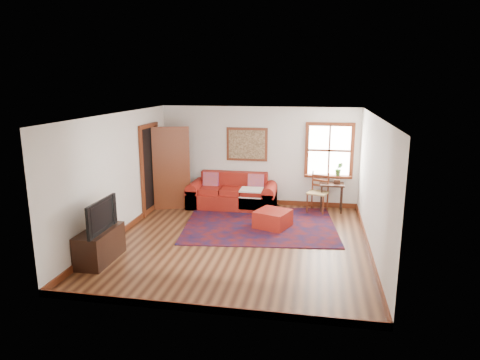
% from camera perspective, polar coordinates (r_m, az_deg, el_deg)
% --- Properties ---
extents(ground, '(5.50, 5.50, 0.00)m').
position_cam_1_polar(ground, '(8.61, -0.11, -8.17)').
color(ground, '#3C1D10').
rests_on(ground, ground).
extents(room_envelope, '(5.04, 5.54, 2.52)m').
position_cam_1_polar(room_envelope, '(8.17, -0.10, 2.73)').
color(room_envelope, silver).
rests_on(room_envelope, ground).
extents(window, '(1.18, 0.20, 1.38)m').
position_cam_1_polar(window, '(10.75, 11.94, 3.13)').
color(window, white).
rests_on(window, ground).
extents(doorway, '(0.89, 1.08, 2.14)m').
position_cam_1_polar(doorway, '(10.54, -10.20, 1.66)').
color(doorway, black).
rests_on(doorway, ground).
extents(framed_artwork, '(1.05, 0.07, 0.85)m').
position_cam_1_polar(framed_artwork, '(10.86, 0.93, 4.77)').
color(framed_artwork, maroon).
rests_on(framed_artwork, ground).
extents(persian_rug, '(3.56, 2.98, 0.02)m').
position_cam_1_polar(persian_rug, '(9.53, 2.68, -5.98)').
color(persian_rug, '#4F0D0B').
rests_on(persian_rug, ground).
extents(red_leather_sofa, '(2.19, 0.91, 0.86)m').
position_cam_1_polar(red_leather_sofa, '(10.79, -1.00, -2.15)').
color(red_leather_sofa, maroon).
rests_on(red_leather_sofa, ground).
extents(red_ottoman, '(0.86, 0.86, 0.38)m').
position_cam_1_polar(red_ottoman, '(9.35, 4.38, -5.21)').
color(red_ottoman, maroon).
rests_on(red_ottoman, ground).
extents(side_table, '(0.58, 0.43, 0.69)m').
position_cam_1_polar(side_table, '(10.61, 12.13, -1.11)').
color(side_table, black).
rests_on(side_table, ground).
extents(ladder_back_chair, '(0.56, 0.55, 0.97)m').
position_cam_1_polar(ladder_back_chair, '(10.52, 10.43, -1.41)').
color(ladder_back_chair, tan).
rests_on(ladder_back_chair, ground).
extents(media_cabinet, '(0.47, 1.05, 0.58)m').
position_cam_1_polar(media_cabinet, '(8.01, -18.18, -8.29)').
color(media_cabinet, black).
rests_on(media_cabinet, ground).
extents(television, '(0.13, 0.98, 0.57)m').
position_cam_1_polar(television, '(7.77, -18.57, -4.52)').
color(television, black).
rests_on(television, media_cabinet).
extents(candle_hurricane, '(0.12, 0.12, 0.18)m').
position_cam_1_polar(candle_hurricane, '(8.18, -16.81, -4.96)').
color(candle_hurricane, silver).
rests_on(candle_hurricane, media_cabinet).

